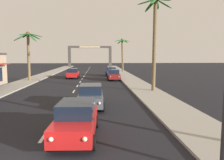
# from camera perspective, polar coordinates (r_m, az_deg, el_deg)

# --- Properties ---
(sidewalk_right) EXTENTS (3.20, 110.00, 0.14)m
(sidewalk_right) POSITION_cam_1_polar(r_m,az_deg,el_deg) (27.32, 7.29, -1.62)
(sidewalk_right) COLOR #9E998E
(sidewalk_right) RESTS_ON ground
(sidewalk_left) EXTENTS (3.20, 110.00, 0.14)m
(sidewalk_left) POSITION_cam_1_polar(r_m,az_deg,el_deg) (28.75, -24.90, -1.76)
(sidewalk_left) COLOR #9E998E
(sidewalk_left) RESTS_ON ground
(lane_markings) EXTENTS (4.28, 89.60, 0.01)m
(lane_markings) POSITION_cam_1_polar(r_m,az_deg,el_deg) (27.23, -8.20, -1.80)
(lane_markings) COLOR silver
(lane_markings) RESTS_ON ground
(sedan_lead_at_stop_bar) EXTENTS (2.09, 4.51, 1.68)m
(sedan_lead_at_stop_bar) POSITION_cam_1_polar(r_m,az_deg,el_deg) (10.53, -9.27, -10.08)
(sedan_lead_at_stop_bar) COLOR red
(sedan_lead_at_stop_bar) RESTS_ON ground
(sedan_third_in_queue) EXTENTS (1.96, 4.46, 1.68)m
(sedan_third_in_queue) POSITION_cam_1_polar(r_m,az_deg,el_deg) (16.43, -5.58, -4.10)
(sedan_third_in_queue) COLOR #4C515B
(sedan_third_in_queue) RESTS_ON ground
(sedan_oncoming_far) EXTENTS (1.96, 4.46, 1.68)m
(sedan_oncoming_far) POSITION_cam_1_polar(r_m,az_deg,el_deg) (38.05, -10.10, 1.74)
(sedan_oncoming_far) COLOR red
(sedan_oncoming_far) RESTS_ON ground
(sedan_parked_nearest_kerb) EXTENTS (1.98, 4.46, 1.68)m
(sedan_parked_nearest_kerb) POSITION_cam_1_polar(r_m,az_deg,el_deg) (34.55, 0.44, 1.39)
(sedan_parked_nearest_kerb) COLOR maroon
(sedan_parked_nearest_kerb) RESTS_ON ground
(sedan_parked_mid_kerb) EXTENTS (2.04, 4.49, 1.68)m
(sedan_parked_mid_kerb) POSITION_cam_1_polar(r_m,az_deg,el_deg) (41.54, -0.24, 2.22)
(sedan_parked_mid_kerb) COLOR navy
(sedan_parked_mid_kerb) RESTS_ON ground
(palm_left_third) EXTENTS (4.56, 4.76, 7.40)m
(palm_left_third) POSITION_cam_1_polar(r_m,az_deg,el_deg) (35.54, -20.91, 8.16)
(palm_left_third) COLOR brown
(palm_left_third) RESTS_ON ground
(palm_right_second) EXTENTS (3.57, 3.38, 9.85)m
(palm_right_second) POSITION_cam_1_polar(r_m,az_deg,el_deg) (23.78, 11.05, 12.51)
(palm_right_second) COLOR brown
(palm_right_second) RESTS_ON ground
(palm_right_farthest) EXTENTS (3.58, 3.52, 7.84)m
(palm_right_farthest) POSITION_cam_1_polar(r_m,az_deg,el_deg) (52.07, 2.68, 8.12)
(palm_right_farthest) COLOR brown
(palm_right_farthest) RESTS_ON ground
(town_gateway_arch) EXTENTS (14.76, 0.90, 7.17)m
(town_gateway_arch) POSITION_cam_1_polar(r_m,az_deg,el_deg) (75.79, -5.76, 6.87)
(town_gateway_arch) COLOR #423D38
(town_gateway_arch) RESTS_ON ground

